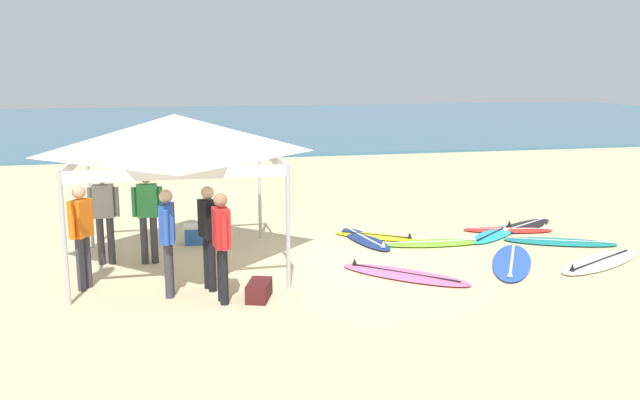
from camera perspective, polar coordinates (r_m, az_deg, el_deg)
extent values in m
plane|color=beige|center=(12.19, 1.50, -5.58)|extent=(80.00, 80.00, 0.00)
cube|color=#386B84|center=(44.42, -9.09, 6.64)|extent=(80.00, 36.00, 0.10)
cylinder|color=#B7B7BC|center=(10.58, -21.17, -3.21)|extent=(0.07, 0.07, 2.05)
cylinder|color=#B7B7BC|center=(10.61, -2.77, -2.41)|extent=(0.07, 0.07, 2.05)
cylinder|color=#B7B7BC|center=(13.87, -19.23, 0.22)|extent=(0.07, 0.07, 2.05)
cylinder|color=#B7B7BC|center=(13.89, -5.22, 0.83)|extent=(0.07, 0.07, 2.05)
cube|color=white|center=(10.28, -12.16, 2.22)|extent=(3.39, 0.03, 0.18)
cube|color=white|center=(13.63, -12.38, 4.39)|extent=(3.39, 0.03, 0.18)
cube|color=white|center=(12.06, -20.37, 3.08)|extent=(0.03, 3.39, 0.18)
cube|color=white|center=(12.09, -4.22, 3.77)|extent=(0.03, 3.39, 0.18)
pyramid|color=white|center=(11.90, -12.38, 5.56)|extent=(3.51, 3.51, 0.70)
ellipsoid|color=#19847F|center=(14.47, 19.96, -3.41)|extent=(2.29, 1.45, 0.07)
cube|color=white|center=(14.46, 19.97, -3.26)|extent=(1.76, 0.80, 0.01)
cone|color=white|center=(14.63, 23.54, -3.14)|extent=(0.09, 0.09, 0.12)
ellipsoid|color=#7AD12D|center=(13.72, 9.79, -3.67)|extent=(2.07, 0.70, 0.07)
cube|color=white|center=(13.71, 9.79, -3.51)|extent=(1.73, 0.17, 0.01)
cone|color=white|center=(13.97, 13.06, -3.12)|extent=(0.09, 0.09, 0.12)
ellipsoid|color=navy|center=(13.86, 3.90, -3.37)|extent=(0.86, 2.08, 0.07)
cube|color=white|center=(13.85, 3.90, -3.21)|extent=(0.32, 1.70, 0.01)
cone|color=white|center=(13.13, 5.48, -3.80)|extent=(0.09, 0.09, 0.12)
ellipsoid|color=red|center=(15.17, 15.86, -2.49)|extent=(2.02, 0.99, 0.07)
cube|color=white|center=(15.16, 15.87, -2.36)|extent=(1.61, 0.45, 0.01)
cone|color=white|center=(15.37, 18.77, -2.13)|extent=(0.09, 0.09, 0.12)
ellipsoid|color=blue|center=(12.73, 16.19, -5.14)|extent=(1.85, 2.50, 0.07)
cube|color=white|center=(12.72, 16.20, -4.97)|extent=(1.12, 1.85, 0.01)
cone|color=white|center=(11.72, 16.06, -6.06)|extent=(0.09, 0.09, 0.12)
ellipsoid|color=pink|center=(11.58, 7.30, -6.39)|extent=(2.17, 2.08, 0.07)
cube|color=black|center=(11.57, 7.30, -6.21)|extent=(1.51, 1.40, 0.01)
cone|color=black|center=(11.94, 2.99, -5.29)|extent=(0.09, 0.09, 0.12)
ellipsoid|color=yellow|center=(14.09, 4.81, -3.13)|extent=(1.77, 1.41, 0.07)
cube|color=black|center=(14.09, 4.81, -2.98)|extent=(1.29, 0.89, 0.01)
cone|color=black|center=(13.89, 7.74, -3.01)|extent=(0.09, 0.09, 0.12)
ellipsoid|color=black|center=(15.66, 17.17, -2.15)|extent=(2.02, 1.49, 0.07)
cube|color=white|center=(15.65, 17.18, -2.01)|extent=(1.50, 0.91, 0.01)
cone|color=white|center=(14.94, 15.62, -2.32)|extent=(0.09, 0.09, 0.12)
ellipsoid|color=#23B2CC|center=(14.72, 14.77, -2.85)|extent=(1.91, 1.71, 0.07)
cube|color=black|center=(14.71, 14.78, -2.71)|extent=(1.36, 1.13, 0.01)
cone|color=black|center=(15.45, 16.00, -1.90)|extent=(0.09, 0.09, 0.12)
ellipsoid|color=white|center=(13.28, 23.00, -4.92)|extent=(2.45, 1.69, 0.07)
cube|color=black|center=(13.27, 23.01, -4.76)|extent=(1.85, 0.98, 0.01)
cone|color=black|center=(12.40, 20.92, -5.42)|extent=(0.09, 0.09, 0.12)
cylinder|color=#383842|center=(12.73, -18.36, -3.37)|extent=(0.13, 0.13, 0.88)
cylinder|color=#383842|center=(12.71, -17.56, -3.35)|extent=(0.13, 0.13, 0.88)
cube|color=gray|center=(12.56, -18.17, -0.09)|extent=(0.37, 0.23, 0.60)
sphere|color=#9E7051|center=(12.49, -18.28, 1.82)|extent=(0.21, 0.21, 0.21)
cylinder|color=gray|center=(12.60, -19.20, -0.21)|extent=(0.09, 0.09, 0.54)
cylinder|color=gray|center=(12.54, -17.12, -0.14)|extent=(0.09, 0.09, 0.54)
cylinder|color=black|center=(10.79, -9.29, -5.54)|extent=(0.13, 0.13, 0.88)
cylinder|color=black|center=(10.95, -9.66, -5.30)|extent=(0.13, 0.13, 0.88)
cube|color=black|center=(10.68, -9.60, -1.61)|extent=(0.33, 0.41, 0.60)
sphere|color=beige|center=(10.60, -9.68, 0.63)|extent=(0.21, 0.21, 0.21)
cylinder|color=black|center=(10.48, -9.12, -1.96)|extent=(0.09, 0.09, 0.54)
cylinder|color=black|center=(10.89, -10.06, -1.48)|extent=(0.09, 0.09, 0.54)
cylinder|color=#383842|center=(12.55, -14.91, -3.38)|extent=(0.13, 0.13, 0.88)
cylinder|color=#383842|center=(12.54, -14.09, -3.35)|extent=(0.13, 0.13, 0.88)
cube|color=#2D8C47|center=(12.39, -14.67, -0.05)|extent=(0.36, 0.23, 0.60)
sphere|color=tan|center=(12.31, -14.77, 1.89)|extent=(0.21, 0.21, 0.21)
cylinder|color=#2D8C47|center=(12.41, -15.72, -0.18)|extent=(0.09, 0.09, 0.54)
cylinder|color=#2D8C47|center=(12.38, -13.60, -0.09)|extent=(0.09, 0.09, 0.54)
cylinder|color=#383842|center=(10.61, -12.91, -5.96)|extent=(0.13, 0.13, 0.88)
cylinder|color=#383842|center=(10.78, -12.84, -5.68)|extent=(0.13, 0.13, 0.88)
cube|color=#2851B2|center=(10.51, -13.05, -1.96)|extent=(0.25, 0.37, 0.60)
sphere|color=beige|center=(10.42, -13.15, 0.32)|extent=(0.21, 0.21, 0.21)
cylinder|color=#2851B2|center=(10.29, -13.14, -2.36)|extent=(0.09, 0.09, 0.54)
cylinder|color=#2851B2|center=(10.74, -12.96, -1.78)|extent=(0.09, 0.09, 0.54)
cylinder|color=#383842|center=(11.35, -19.94, -5.23)|extent=(0.13, 0.13, 0.88)
cylinder|color=#383842|center=(11.49, -19.42, -5.00)|extent=(0.13, 0.13, 0.88)
cube|color=orange|center=(11.24, -19.92, -1.49)|extent=(0.36, 0.42, 0.60)
sphere|color=tan|center=(11.16, -20.07, 0.64)|extent=(0.21, 0.21, 0.21)
cylinder|color=orange|center=(11.06, -20.60, -1.84)|extent=(0.09, 0.09, 0.54)
cylinder|color=orange|center=(11.43, -19.26, -1.35)|extent=(0.09, 0.09, 0.54)
cylinder|color=black|center=(10.17, -8.28, -6.55)|extent=(0.13, 0.13, 0.88)
cylinder|color=black|center=(10.34, -8.48, -6.26)|extent=(0.13, 0.13, 0.88)
cube|color=red|center=(10.05, -8.50, -2.38)|extent=(0.26, 0.38, 0.60)
sphere|color=#9E7051|center=(9.96, -8.57, -0.01)|extent=(0.21, 0.21, 0.21)
cylinder|color=red|center=(9.84, -8.23, -2.80)|extent=(0.09, 0.09, 0.54)
cylinder|color=red|center=(10.28, -8.76, -2.21)|extent=(0.09, 0.09, 0.54)
cube|color=#4C1919|center=(10.43, -5.28, -7.76)|extent=(0.50, 0.67, 0.28)
cube|color=#2D60B7|center=(13.79, -10.59, -3.03)|extent=(0.48, 0.34, 0.34)
cube|color=white|center=(13.75, -10.62, -2.24)|extent=(0.50, 0.36, 0.05)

